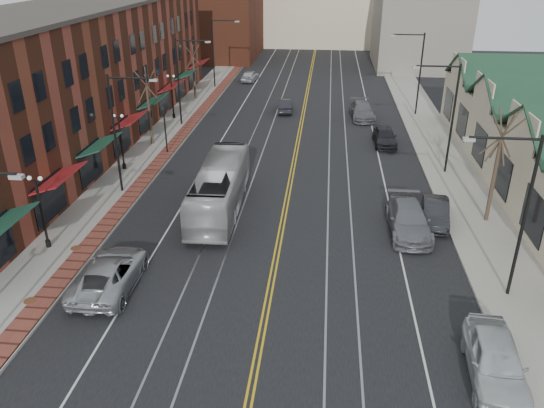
% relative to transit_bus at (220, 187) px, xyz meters
% --- Properties ---
extents(ground, '(160.00, 160.00, 0.00)m').
position_rel_transit_bus_xyz_m(ground, '(4.18, -14.14, -1.52)').
color(ground, black).
rests_on(ground, ground).
extents(sidewalk_left, '(4.00, 120.00, 0.15)m').
position_rel_transit_bus_xyz_m(sidewalk_left, '(-7.82, 5.86, -1.44)').
color(sidewalk_left, gray).
rests_on(sidewalk_left, ground).
extents(sidewalk_right, '(4.00, 120.00, 0.15)m').
position_rel_transit_bus_xyz_m(sidewalk_right, '(16.18, 5.86, -1.44)').
color(sidewalk_right, gray).
rests_on(sidewalk_right, ground).
extents(building_left, '(10.00, 50.00, 11.00)m').
position_rel_transit_bus_xyz_m(building_left, '(-14.82, 12.86, 3.98)').
color(building_left, brown).
rests_on(building_left, ground).
extents(backdrop_left, '(14.00, 18.00, 14.00)m').
position_rel_transit_bus_xyz_m(backdrop_left, '(-11.82, 55.86, 5.48)').
color(backdrop_left, brown).
rests_on(backdrop_left, ground).
extents(backdrop_mid, '(22.00, 14.00, 9.00)m').
position_rel_transit_bus_xyz_m(backdrop_mid, '(4.18, 70.86, 2.98)').
color(backdrop_mid, beige).
rests_on(backdrop_mid, ground).
extents(backdrop_right, '(12.00, 16.00, 11.00)m').
position_rel_transit_bus_xyz_m(backdrop_right, '(19.18, 50.86, 3.98)').
color(backdrop_right, slate).
rests_on(backdrop_right, ground).
extents(streetlight_l_1, '(3.33, 0.25, 8.00)m').
position_rel_transit_bus_xyz_m(streetlight_l_1, '(-6.86, 1.86, 3.51)').
color(streetlight_l_1, black).
rests_on(streetlight_l_1, sidewalk_left).
extents(streetlight_l_2, '(3.33, 0.25, 8.00)m').
position_rel_transit_bus_xyz_m(streetlight_l_2, '(-6.86, 17.86, 3.51)').
color(streetlight_l_2, black).
rests_on(streetlight_l_2, sidewalk_left).
extents(streetlight_l_3, '(3.33, 0.25, 8.00)m').
position_rel_transit_bus_xyz_m(streetlight_l_3, '(-6.86, 33.86, 3.51)').
color(streetlight_l_3, black).
rests_on(streetlight_l_3, sidewalk_left).
extents(streetlight_r_0, '(3.33, 0.25, 8.00)m').
position_rel_transit_bus_xyz_m(streetlight_r_0, '(15.23, -8.14, 3.51)').
color(streetlight_r_0, black).
rests_on(streetlight_r_0, sidewalk_right).
extents(streetlight_r_1, '(3.33, 0.25, 8.00)m').
position_rel_transit_bus_xyz_m(streetlight_r_1, '(15.23, 7.86, 3.51)').
color(streetlight_r_1, black).
rests_on(streetlight_r_1, sidewalk_right).
extents(streetlight_r_2, '(3.33, 0.25, 8.00)m').
position_rel_transit_bus_xyz_m(streetlight_r_2, '(15.23, 23.86, 3.51)').
color(streetlight_r_2, black).
rests_on(streetlight_r_2, sidewalk_right).
extents(lamppost_l_1, '(0.84, 0.28, 4.27)m').
position_rel_transit_bus_xyz_m(lamppost_l_1, '(-8.62, -6.14, 0.69)').
color(lamppost_l_1, black).
rests_on(lamppost_l_1, sidewalk_left).
extents(lamppost_l_2, '(0.84, 0.28, 4.27)m').
position_rel_transit_bus_xyz_m(lamppost_l_2, '(-8.62, 5.86, 0.69)').
color(lamppost_l_2, black).
rests_on(lamppost_l_2, sidewalk_left).
extents(lamppost_l_3, '(0.84, 0.28, 4.27)m').
position_rel_transit_bus_xyz_m(lamppost_l_3, '(-8.62, 19.86, 0.69)').
color(lamppost_l_3, black).
rests_on(lamppost_l_3, sidewalk_left).
extents(tree_left_near, '(1.78, 1.37, 6.48)m').
position_rel_transit_bus_xyz_m(tree_left_near, '(-8.32, 11.86, 2.00)').
color(tree_left_near, '#382B21').
rests_on(tree_left_near, sidewalk_left).
extents(tree_left_far, '(1.66, 1.28, 6.02)m').
position_rel_transit_bus_xyz_m(tree_left_far, '(-8.32, 27.86, 1.76)').
color(tree_left_far, '#382B21').
rests_on(tree_left_far, sidewalk_left).
extents(tree_right_mid, '(1.90, 1.46, 6.93)m').
position_rel_transit_bus_xyz_m(tree_right_mid, '(16.68, -0.14, 2.23)').
color(tree_right_mid, '#382B21').
rests_on(tree_right_mid, sidewalk_right).
extents(manhole_mid, '(0.60, 0.60, 0.02)m').
position_rel_transit_bus_xyz_m(manhole_mid, '(-7.02, -11.14, -1.36)').
color(manhole_mid, '#592D19').
rests_on(manhole_mid, sidewalk_left).
extents(manhole_far, '(0.60, 0.60, 0.02)m').
position_rel_transit_bus_xyz_m(manhole_far, '(-7.02, -6.14, -1.36)').
color(manhole_far, '#592D19').
rests_on(manhole_far, sidewalk_left).
extents(traffic_signal, '(0.18, 0.15, 3.80)m').
position_rel_transit_bus_xyz_m(traffic_signal, '(-6.42, 9.86, 0.83)').
color(traffic_signal, black).
rests_on(traffic_signal, sidewalk_left).
extents(transit_bus, '(2.85, 10.96, 3.03)m').
position_rel_transit_bus_xyz_m(transit_bus, '(0.00, 0.00, 0.00)').
color(transit_bus, silver).
rests_on(transit_bus, ground).
extents(parked_suv, '(2.78, 5.80, 1.60)m').
position_rel_transit_bus_xyz_m(parked_suv, '(-3.72, -9.36, -0.72)').
color(parked_suv, '#ACAEB4').
rests_on(parked_suv, ground).
extents(parked_car_a, '(2.41, 5.18, 1.72)m').
position_rel_transit_bus_xyz_m(parked_car_a, '(13.48, -13.87, -0.66)').
color(parked_car_a, silver).
rests_on(parked_car_a, ground).
extents(parked_car_b, '(2.03, 4.46, 1.42)m').
position_rel_transit_bus_xyz_m(parked_car_b, '(13.48, -0.60, -0.81)').
color(parked_car_b, black).
rests_on(parked_car_b, ground).
extents(parked_car_c, '(2.39, 5.73, 1.65)m').
position_rel_transit_bus_xyz_m(parked_car_c, '(11.68, -1.96, -0.69)').
color(parked_car_c, slate).
rests_on(parked_car_c, ground).
extents(parked_car_d, '(1.92, 4.57, 1.55)m').
position_rel_transit_bus_xyz_m(parked_car_d, '(11.68, 14.03, -0.74)').
color(parked_car_d, black).
rests_on(parked_car_d, ground).
extents(distant_car_left, '(1.80, 4.28, 1.37)m').
position_rel_transit_bus_xyz_m(distant_car_left, '(2.24, 23.78, -0.83)').
color(distant_car_left, black).
rests_on(distant_car_left, ground).
extents(distant_car_right, '(2.62, 5.61, 1.58)m').
position_rel_transit_bus_xyz_m(distant_car_right, '(10.13, 22.09, -0.73)').
color(distant_car_right, slate).
rests_on(distant_car_right, ground).
extents(distant_car_far, '(2.14, 4.27, 1.40)m').
position_rel_transit_bus_xyz_m(distant_car_far, '(-3.50, 38.02, -0.82)').
color(distant_car_far, silver).
rests_on(distant_car_far, ground).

